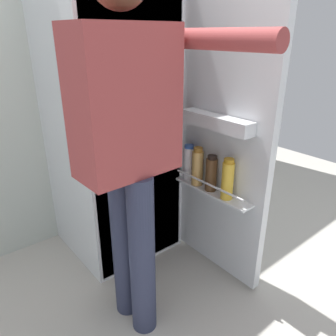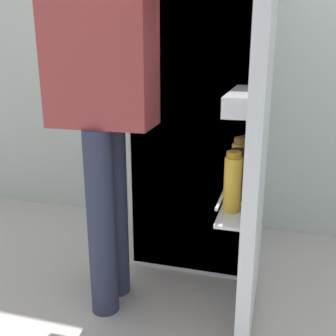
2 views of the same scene
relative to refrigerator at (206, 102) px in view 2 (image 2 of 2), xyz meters
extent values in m
plane|color=#B7B2A8|center=(-0.03, -0.52, -0.85)|extent=(5.36, 5.36, 0.00)
cube|color=beige|center=(-0.03, 0.42, 0.41)|extent=(4.40, 0.10, 2.53)
cube|color=silver|center=(-0.03, 0.05, 0.00)|extent=(0.63, 0.64, 1.71)
cube|color=white|center=(-0.03, -0.27, 0.00)|extent=(0.59, 0.01, 1.67)
cube|color=white|center=(-0.03, -0.22, 0.07)|extent=(0.55, 0.09, 0.01)
cube|color=silver|center=(0.31, -0.58, 0.00)|extent=(0.05, 0.62, 1.66)
cube|color=white|center=(0.24, -0.58, -0.31)|extent=(0.09, 0.51, 0.01)
cylinder|color=silver|center=(0.20, -0.58, -0.25)|extent=(0.01, 0.49, 0.01)
cube|color=white|center=(0.24, -0.58, 0.09)|extent=(0.09, 0.44, 0.07)
cylinder|color=gold|center=(0.24, -0.69, -0.20)|extent=(0.06, 0.06, 0.20)
cylinder|color=#BC8419|center=(0.24, -0.69, -0.09)|extent=(0.05, 0.05, 0.02)
cylinder|color=brown|center=(0.24, -0.57, -0.21)|extent=(0.06, 0.06, 0.19)
cylinder|color=black|center=(0.24, -0.57, -0.11)|extent=(0.05, 0.05, 0.02)
cylinder|color=tan|center=(0.23, -0.46, -0.20)|extent=(0.07, 0.07, 0.20)
cylinder|color=#996623|center=(0.23, -0.46, -0.09)|extent=(0.05, 0.05, 0.03)
cylinder|color=white|center=(0.25, -0.37, -0.20)|extent=(0.07, 0.07, 0.20)
cylinder|color=#335BB2|center=(0.25, -0.37, -0.10)|extent=(0.06, 0.06, 0.02)
cylinder|color=gold|center=(-0.04, -0.22, 0.12)|extent=(0.08, 0.08, 0.11)
cylinder|color=#2D334C|center=(-0.31, -0.52, -0.44)|extent=(0.12, 0.12, 0.82)
cylinder|color=#2D334C|center=(-0.31, -0.67, -0.44)|extent=(0.12, 0.12, 0.82)
cube|color=#9E3D3D|center=(-0.31, -0.59, 0.26)|extent=(0.42, 0.23, 0.58)
cylinder|color=#9E3D3D|center=(-0.31, -0.39, 0.24)|extent=(0.08, 0.08, 0.55)
camera|label=1|loc=(-0.98, -1.68, 0.52)|focal=34.52mm
camera|label=2|loc=(0.39, -2.10, 0.30)|focal=43.55mm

